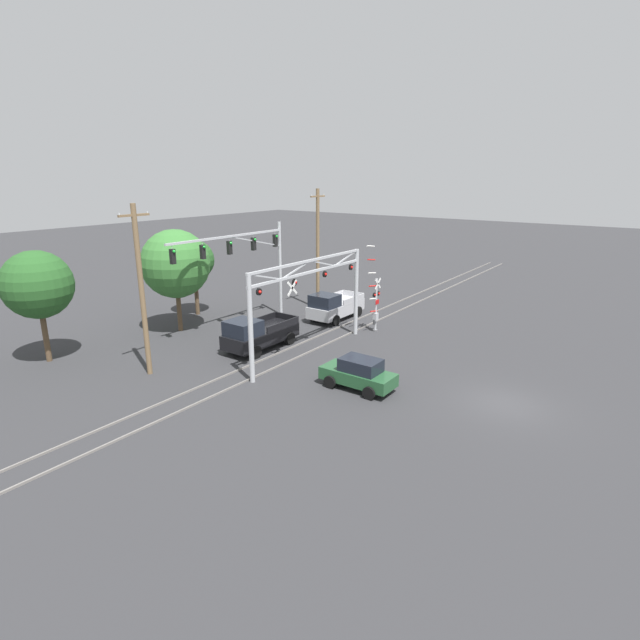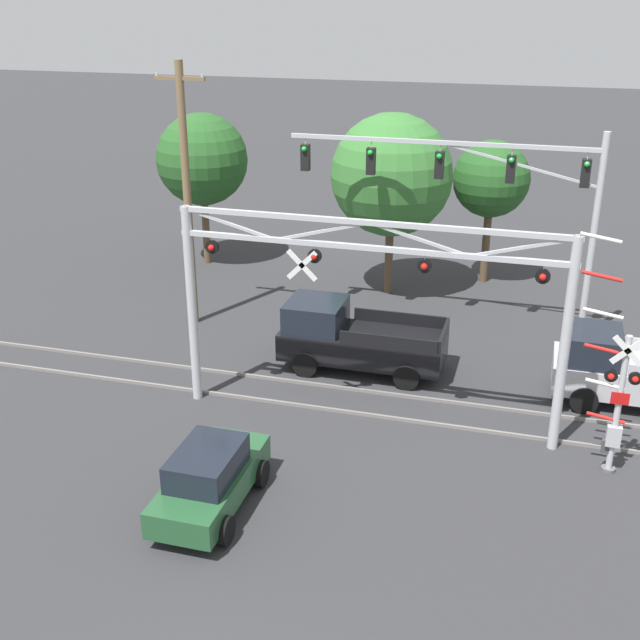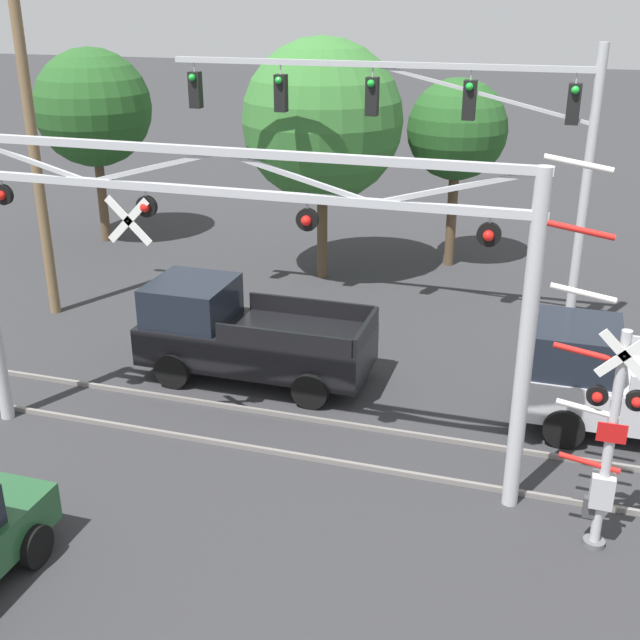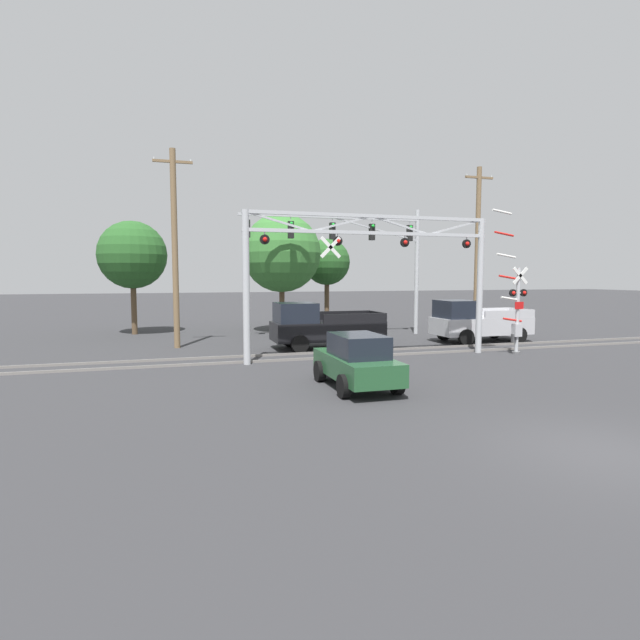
{
  "view_description": "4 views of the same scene",
  "coord_description": "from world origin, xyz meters",
  "px_view_note": "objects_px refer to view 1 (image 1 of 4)",
  "views": [
    {
      "loc": [
        -23.17,
        -5.73,
        10.73
      ],
      "look_at": [
        -0.42,
        10.78,
        2.52
      ],
      "focal_mm": 28.0,
      "sensor_mm": 36.0,
      "label": 1
    },
    {
      "loc": [
        4.28,
        -7.9,
        11.52
      ],
      "look_at": [
        -1.52,
        12.45,
        2.71
      ],
      "focal_mm": 45.0,
      "sensor_mm": 36.0,
      "label": 2
    },
    {
      "loc": [
        5.48,
        -0.47,
        8.36
      ],
      "look_at": [
        1.05,
        13.95,
        2.13
      ],
      "focal_mm": 45.0,
      "sensor_mm": 36.0,
      "label": 3
    },
    {
      "loc": [
        -8.03,
        -7.38,
        3.42
      ],
      "look_at": [
        -2.49,
        10.96,
        1.74
      ],
      "focal_mm": 28.0,
      "sensor_mm": 36.0,
      "label": 4
    }
  ],
  "objects_px": {
    "pickup_truck_lead": "(257,334)",
    "sedan_waiting": "(359,373)",
    "crossing_gantry": "(310,293)",
    "utility_pole_right": "(318,249)",
    "background_tree_far_left_verge": "(175,264)",
    "crossing_signal_mast": "(375,303)",
    "background_tree_beyond_span": "(37,285)",
    "utility_pole_left": "(142,290)",
    "pickup_truck_following": "(334,306)",
    "traffic_signal_span": "(252,255)",
    "background_tree_far_right_verge": "(194,260)"
  },
  "relations": [
    {
      "from": "pickup_truck_lead",
      "to": "sedan_waiting",
      "type": "xyz_separation_m",
      "value": [
        -1.41,
        -8.4,
        -0.2
      ]
    },
    {
      "from": "crossing_gantry",
      "to": "utility_pole_right",
      "type": "relative_size",
      "value": 1.1
    },
    {
      "from": "pickup_truck_lead",
      "to": "background_tree_far_left_verge",
      "type": "distance_m",
      "value": 8.15
    },
    {
      "from": "crossing_signal_mast",
      "to": "background_tree_beyond_span",
      "type": "height_order",
      "value": "background_tree_beyond_span"
    },
    {
      "from": "utility_pole_left",
      "to": "background_tree_far_left_verge",
      "type": "xyz_separation_m",
      "value": [
        6.26,
        5.08,
        -0.0
      ]
    },
    {
      "from": "utility_pole_right",
      "to": "crossing_signal_mast",
      "type": "bearing_deg",
      "value": -111.33
    },
    {
      "from": "background_tree_far_left_verge",
      "to": "crossing_signal_mast",
      "type": "bearing_deg",
      "value": -54.91
    },
    {
      "from": "sedan_waiting",
      "to": "utility_pole_left",
      "type": "bearing_deg",
      "value": 116.02
    },
    {
      "from": "utility_pole_left",
      "to": "background_tree_far_left_verge",
      "type": "relative_size",
      "value": 1.3
    },
    {
      "from": "utility_pole_left",
      "to": "background_tree_beyond_span",
      "type": "height_order",
      "value": "utility_pole_left"
    },
    {
      "from": "sedan_waiting",
      "to": "pickup_truck_following",
      "type": "bearing_deg",
      "value": 40.21
    },
    {
      "from": "pickup_truck_following",
      "to": "traffic_signal_span",
      "type": "bearing_deg",
      "value": 135.95
    },
    {
      "from": "pickup_truck_lead",
      "to": "crossing_gantry",
      "type": "bearing_deg",
      "value": -70.65
    },
    {
      "from": "pickup_truck_following",
      "to": "background_tree_far_left_verge",
      "type": "height_order",
      "value": "background_tree_far_left_verge"
    },
    {
      "from": "crossing_gantry",
      "to": "background_tree_far_left_verge",
      "type": "height_order",
      "value": "background_tree_far_left_verge"
    },
    {
      "from": "crossing_gantry",
      "to": "background_tree_far_left_verge",
      "type": "distance_m",
      "value": 10.69
    },
    {
      "from": "crossing_gantry",
      "to": "sedan_waiting",
      "type": "distance_m",
      "value": 6.47
    },
    {
      "from": "pickup_truck_lead",
      "to": "pickup_truck_following",
      "type": "xyz_separation_m",
      "value": [
        8.46,
        -0.06,
        -0.0
      ]
    },
    {
      "from": "utility_pole_left",
      "to": "utility_pole_right",
      "type": "height_order",
      "value": "utility_pole_right"
    },
    {
      "from": "pickup_truck_lead",
      "to": "background_tree_beyond_span",
      "type": "bearing_deg",
      "value": 135.53
    },
    {
      "from": "background_tree_beyond_span",
      "to": "background_tree_far_right_verge",
      "type": "distance_m",
      "value": 12.24
    },
    {
      "from": "background_tree_far_right_verge",
      "to": "crossing_gantry",
      "type": "bearing_deg",
      "value": -99.52
    },
    {
      "from": "traffic_signal_span",
      "to": "background_tree_far_right_verge",
      "type": "xyz_separation_m",
      "value": [
        -0.78,
        5.46,
        -0.83
      ]
    },
    {
      "from": "crossing_gantry",
      "to": "utility_pole_left",
      "type": "relative_size",
      "value": 1.14
    },
    {
      "from": "utility_pole_left",
      "to": "background_tree_far_left_verge",
      "type": "distance_m",
      "value": 8.06
    },
    {
      "from": "utility_pole_right",
      "to": "background_tree_far_left_verge",
      "type": "xyz_separation_m",
      "value": [
        -10.7,
        4.34,
        -0.19
      ]
    },
    {
      "from": "utility_pole_left",
      "to": "crossing_gantry",
      "type": "bearing_deg",
      "value": -35.32
    },
    {
      "from": "utility_pole_right",
      "to": "background_tree_far_right_verge",
      "type": "relative_size",
      "value": 1.63
    },
    {
      "from": "crossing_signal_mast",
      "to": "background_tree_far_left_verge",
      "type": "relative_size",
      "value": 0.87
    },
    {
      "from": "background_tree_far_left_verge",
      "to": "pickup_truck_following",
      "type": "bearing_deg",
      "value": -39.79
    },
    {
      "from": "background_tree_far_right_verge",
      "to": "background_tree_beyond_span",
      "type": "bearing_deg",
      "value": -175.85
    },
    {
      "from": "traffic_signal_span",
      "to": "utility_pole_right",
      "type": "relative_size",
      "value": 1.1
    },
    {
      "from": "pickup_truck_lead",
      "to": "sedan_waiting",
      "type": "distance_m",
      "value": 8.52
    },
    {
      "from": "traffic_signal_span",
      "to": "background_tree_beyond_span",
      "type": "height_order",
      "value": "traffic_signal_span"
    },
    {
      "from": "crossing_gantry",
      "to": "crossing_signal_mast",
      "type": "xyz_separation_m",
      "value": [
        6.51,
        -0.79,
        -1.87
      ]
    },
    {
      "from": "pickup_truck_following",
      "to": "utility_pole_left",
      "type": "xyz_separation_m",
      "value": [
        -15.01,
        2.2,
        3.77
      ]
    },
    {
      "from": "pickup_truck_following",
      "to": "utility_pole_left",
      "type": "relative_size",
      "value": 0.54
    },
    {
      "from": "crossing_gantry",
      "to": "sedan_waiting",
      "type": "relative_size",
      "value": 2.72
    },
    {
      "from": "traffic_signal_span",
      "to": "background_tree_beyond_span",
      "type": "xyz_separation_m",
      "value": [
        -12.98,
        4.57,
        -0.53
      ]
    },
    {
      "from": "crossing_signal_mast",
      "to": "pickup_truck_lead",
      "type": "xyz_separation_m",
      "value": [
        -7.68,
        4.12,
        -1.02
      ]
    },
    {
      "from": "sedan_waiting",
      "to": "background_tree_far_left_verge",
      "type": "distance_m",
      "value": 16.15
    },
    {
      "from": "crossing_gantry",
      "to": "pickup_truck_following",
      "type": "relative_size",
      "value": 2.11
    },
    {
      "from": "crossing_gantry",
      "to": "utility_pole_left",
      "type": "distance_m",
      "value": 9.5
    },
    {
      "from": "traffic_signal_span",
      "to": "pickup_truck_following",
      "type": "bearing_deg",
      "value": -44.05
    },
    {
      "from": "background_tree_far_left_verge",
      "to": "background_tree_far_right_verge",
      "type": "xyz_separation_m",
      "value": [
        3.63,
        2.37,
        -0.46
      ]
    },
    {
      "from": "crossing_signal_mast",
      "to": "sedan_waiting",
      "type": "xyz_separation_m",
      "value": [
        -9.08,
        -4.28,
        -1.22
      ]
    },
    {
      "from": "sedan_waiting",
      "to": "background_tree_far_left_verge",
      "type": "relative_size",
      "value": 0.55
    },
    {
      "from": "crossing_signal_mast",
      "to": "background_tree_far_right_verge",
      "type": "distance_m",
      "value": 14.57
    },
    {
      "from": "background_tree_beyond_span",
      "to": "background_tree_far_right_verge",
      "type": "bearing_deg",
      "value": 4.15
    },
    {
      "from": "crossing_signal_mast",
      "to": "pickup_truck_following",
      "type": "relative_size",
      "value": 1.24
    }
  ]
}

